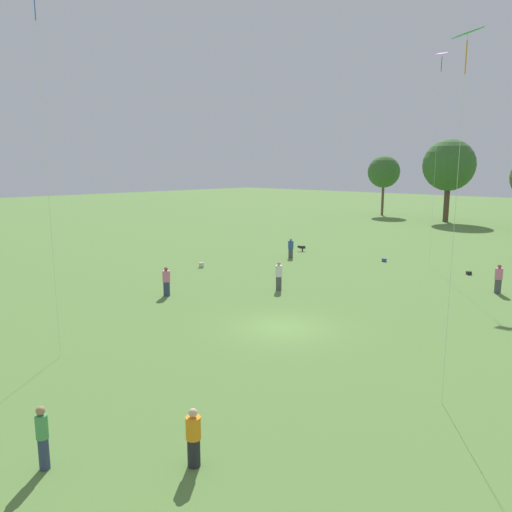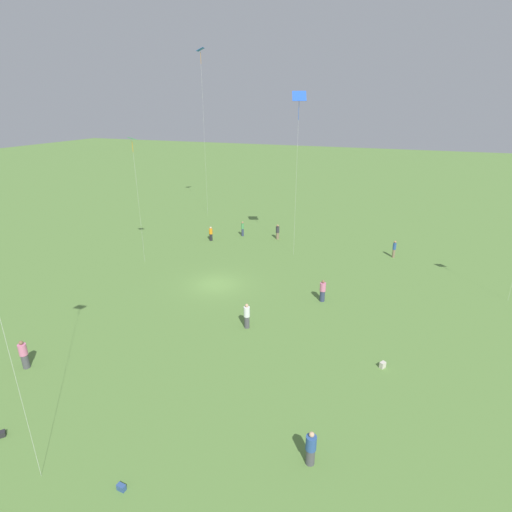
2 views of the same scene
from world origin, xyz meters
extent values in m
plane|color=#5B843D|center=(0.00, 0.00, 0.00)|extent=(240.00, 240.00, 0.00)
cylinder|color=brown|center=(-25.94, 55.78, 2.57)|extent=(0.41, 0.41, 5.14)
sphere|color=#38662D|center=(-25.94, 55.78, 7.08)|extent=(5.16, 5.16, 5.16)
cylinder|color=brown|center=(-14.22, 53.23, 2.69)|extent=(0.78, 0.78, 5.38)
sphere|color=#38662D|center=(-14.22, 53.23, 8.12)|extent=(7.33, 7.33, 7.33)
cylinder|color=#4C4C51|center=(5.45, 14.60, 0.45)|extent=(0.49, 0.49, 0.91)
cylinder|color=pink|center=(5.45, 14.60, 1.26)|extent=(0.58, 0.58, 0.71)
sphere|color=brown|center=(5.45, 14.60, 1.74)|extent=(0.24, 0.24, 0.24)
cylinder|color=#232328|center=(5.84, -10.53, 0.40)|extent=(0.48, 0.48, 0.79)
cylinder|color=orange|center=(5.84, -10.53, 1.10)|extent=(0.56, 0.56, 0.62)
sphere|color=beige|center=(5.84, -10.53, 1.53)|extent=(0.24, 0.24, 0.24)
cylinder|color=#333D5B|center=(3.07, -13.34, 0.44)|extent=(0.36, 0.36, 0.89)
cylinder|color=#4C9956|center=(3.07, -13.34, 1.21)|extent=(0.43, 0.43, 0.65)
sphere|color=#A87A56|center=(3.07, -13.34, 1.66)|extent=(0.24, 0.24, 0.24)
cylinder|color=#333D5B|center=(-9.28, -0.20, 0.45)|extent=(0.54, 0.54, 0.90)
cylinder|color=pink|center=(-9.28, -0.20, 1.24)|extent=(0.63, 0.63, 0.68)
sphere|color=brown|center=(-9.28, -0.20, 1.70)|extent=(0.24, 0.24, 0.24)
cylinder|color=#4C4C51|center=(-5.17, 5.68, 0.45)|extent=(0.39, 0.39, 0.89)
cylinder|color=white|center=(-5.17, 5.68, 1.26)|extent=(0.46, 0.46, 0.74)
sphere|color=tan|center=(-5.17, 5.68, 1.75)|extent=(0.24, 0.24, 0.24)
cylinder|color=#4C4C51|center=(-12.03, 15.22, 0.41)|extent=(0.54, 0.54, 0.81)
cylinder|color=#2D5193|center=(-12.03, 15.22, 1.16)|extent=(0.64, 0.64, 0.69)
sphere|color=tan|center=(-12.03, 15.22, 1.63)|extent=(0.24, 0.24, 0.24)
cube|color=purple|center=(-1.49, 19.91, 16.24)|extent=(0.84, 0.82, 0.24)
cylinder|color=black|center=(-1.49, 19.91, 15.48)|extent=(0.04, 0.04, 1.06)
cylinder|color=silver|center=(-1.49, 19.91, 8.12)|extent=(0.01, 0.01, 16.24)
cylinder|color=silver|center=(-4.32, -9.41, 7.70)|extent=(0.01, 0.01, 15.41)
cube|color=green|center=(9.15, -2.42, 11.84)|extent=(0.92, 0.91, 0.24)
cylinder|color=orange|center=(9.15, -2.42, 11.15)|extent=(0.04, 0.04, 0.97)
cylinder|color=silver|center=(9.15, -2.42, 5.92)|extent=(0.01, 0.01, 11.84)
cylinder|color=black|center=(-13.38, 18.61, 0.39)|extent=(0.61, 0.55, 0.27)
sphere|color=black|center=(-13.66, 18.40, 0.43)|extent=(0.24, 0.24, 0.24)
cylinder|color=black|center=(-13.38, 18.61, 0.13)|extent=(0.12, 0.12, 0.26)
cube|color=#262628|center=(2.04, 18.94, 0.13)|extent=(0.43, 0.43, 0.25)
cube|color=beige|center=(-14.48, 7.03, 0.19)|extent=(0.39, 0.42, 0.38)
cube|color=#33518C|center=(-5.12, 19.24, 0.14)|extent=(0.38, 0.23, 0.28)
camera|label=1|loc=(15.41, -18.23, 7.92)|focal=35.00mm
camera|label=2|loc=(-14.47, 28.32, 14.83)|focal=28.00mm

